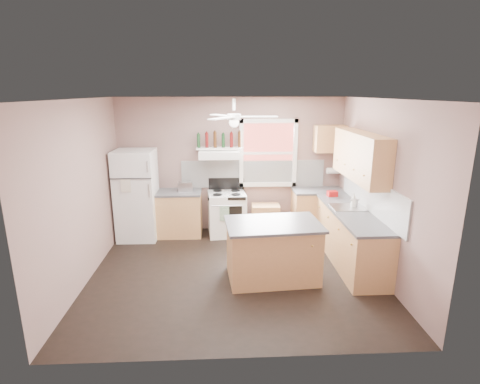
{
  "coord_description": "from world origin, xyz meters",
  "views": [
    {
      "loc": [
        -0.19,
        -5.45,
        2.8
      ],
      "look_at": [
        0.1,
        0.3,
        1.25
      ],
      "focal_mm": 28.0,
      "sensor_mm": 36.0,
      "label": 1
    }
  ],
  "objects_px": {
    "stove": "(227,214)",
    "island": "(273,252)",
    "toaster": "(185,187)",
    "cart": "(265,220)",
    "refrigerator": "(137,195)"
  },
  "relations": [
    {
      "from": "toaster",
      "to": "stove",
      "type": "xyz_separation_m",
      "value": [
        0.82,
        -0.04,
        -0.56
      ]
    },
    {
      "from": "island",
      "to": "toaster",
      "type": "bearing_deg",
      "value": 123.27
    },
    {
      "from": "toaster",
      "to": "island",
      "type": "xyz_separation_m",
      "value": [
        1.49,
        -1.92,
        -0.56
      ]
    },
    {
      "from": "cart",
      "to": "refrigerator",
      "type": "bearing_deg",
      "value": -175.55
    },
    {
      "from": "stove",
      "to": "cart",
      "type": "height_order",
      "value": "stove"
    },
    {
      "from": "refrigerator",
      "to": "stove",
      "type": "distance_m",
      "value": 1.79
    },
    {
      "from": "cart",
      "to": "island",
      "type": "relative_size",
      "value": 0.41
    },
    {
      "from": "refrigerator",
      "to": "island",
      "type": "xyz_separation_m",
      "value": [
        2.4,
        -1.78,
        -0.44
      ]
    },
    {
      "from": "toaster",
      "to": "stove",
      "type": "bearing_deg",
      "value": -11.12
    },
    {
      "from": "stove",
      "to": "toaster",
      "type": "bearing_deg",
      "value": 172.04
    },
    {
      "from": "toaster",
      "to": "refrigerator",
      "type": "bearing_deg",
      "value": -179.52
    },
    {
      "from": "island",
      "to": "stove",
      "type": "bearing_deg",
      "value": 105.16
    },
    {
      "from": "refrigerator",
      "to": "toaster",
      "type": "xyz_separation_m",
      "value": [
        0.92,
        0.14,
        0.12
      ]
    },
    {
      "from": "toaster",
      "to": "cart",
      "type": "distance_m",
      "value": 1.75
    },
    {
      "from": "stove",
      "to": "island",
      "type": "bearing_deg",
      "value": -75.45
    }
  ]
}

